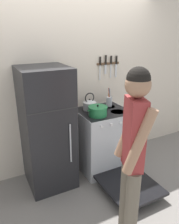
{
  "coord_description": "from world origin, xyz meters",
  "views": [
    {
      "loc": [
        -1.22,
        -2.84,
        1.98
      ],
      "look_at": [
        0.0,
        -0.47,
        0.99
      ],
      "focal_mm": 35.0,
      "sensor_mm": 36.0,
      "label": 1
    }
  ],
  "objects": [
    {
      "name": "person",
      "position": [
        -0.13,
        -1.55,
        0.99
      ],
      "size": [
        0.36,
        0.41,
        1.73
      ],
      "rotation": [
        0.0,
        0.0,
        1.23
      ],
      "color": "#6B6051",
      "rests_on": "ground_plane"
    },
    {
      "name": "refrigerator",
      "position": [
        -0.53,
        -0.32,
        0.8
      ],
      "size": [
        0.6,
        0.66,
        1.6
      ],
      "color": "black",
      "rests_on": "ground_plane"
    },
    {
      "name": "utensil_jar",
      "position": [
        0.48,
        -0.19,
        0.99
      ],
      "size": [
        0.09,
        0.09,
        0.28
      ],
      "color": "#B7BABF",
      "rests_on": "stove_range"
    },
    {
      "name": "dutch_oven_pot",
      "position": [
        0.14,
        -0.45,
        0.98
      ],
      "size": [
        0.3,
        0.26,
        0.15
      ],
      "color": "#237A42",
      "rests_on": "stove_range"
    },
    {
      "name": "tea_kettle",
      "position": [
        0.15,
        -0.19,
        0.99
      ],
      "size": [
        0.24,
        0.19,
        0.25
      ],
      "color": "silver",
      "rests_on": "stove_range"
    },
    {
      "name": "wall_back",
      "position": [
        0.0,
        0.03,
        1.27
      ],
      "size": [
        10.0,
        0.06,
        2.55
      ],
      "color": "beige",
      "rests_on": "ground_plane"
    },
    {
      "name": "stove_range",
      "position": [
        0.3,
        -0.36,
        0.45
      ],
      "size": [
        0.73,
        1.38,
        0.91
      ],
      "color": "silver",
      "rests_on": "ground_plane"
    },
    {
      "name": "ground_plane",
      "position": [
        0.0,
        0.0,
        0.0
      ],
      "size": [
        14.0,
        14.0,
        0.0
      ],
      "primitive_type": "plane",
      "color": "slate"
    },
    {
      "name": "wall_knife_strip",
      "position": [
        0.56,
        -0.02,
        1.53
      ],
      "size": [
        0.38,
        0.03,
        0.36
      ],
      "color": "brown"
    }
  ]
}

